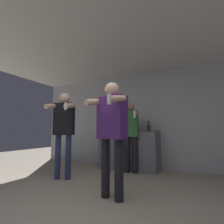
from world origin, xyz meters
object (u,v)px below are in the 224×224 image
(bottle_clear_vodka, at_px, (149,127))
(person_woman_foreground, at_px, (112,127))
(bottle_red_label, at_px, (116,127))
(bottle_short_whiskey, at_px, (135,126))
(person_spectator_back, at_px, (130,133))
(bottle_amber_bourbon, at_px, (130,127))
(person_man_side, at_px, (64,125))

(bottle_clear_vodka, height_order, person_woman_foreground, person_woman_foreground)
(bottle_red_label, xyz_separation_m, bottle_short_whiskey, (0.54, 0.00, 0.04))
(person_woman_foreground, relative_size, person_spectator_back, 1.03)
(bottle_red_label, height_order, person_woman_foreground, person_woman_foreground)
(bottle_short_whiskey, height_order, person_spectator_back, person_spectator_back)
(bottle_clear_vodka, xyz_separation_m, person_spectator_back, (-0.36, -0.31, -0.15))
(bottle_short_whiskey, xyz_separation_m, person_spectator_back, (-0.00, -0.31, -0.19))
(bottle_short_whiskey, bearing_deg, bottle_amber_bourbon, -180.00)
(bottle_amber_bourbon, relative_size, person_spectator_back, 0.16)
(bottle_amber_bourbon, height_order, person_woman_foreground, person_woman_foreground)
(bottle_amber_bourbon, relative_size, person_man_side, 0.15)
(bottle_clear_vodka, bearing_deg, person_woman_foreground, -91.20)
(person_woman_foreground, bearing_deg, person_spectator_back, 101.07)
(person_woman_foreground, xyz_separation_m, person_spectator_back, (-0.32, 1.61, -0.11))
(bottle_red_label, relative_size, bottle_amber_bourbon, 1.04)
(person_man_side, xyz_separation_m, person_spectator_back, (1.03, 1.14, -0.18))
(bottle_red_label, bearing_deg, bottle_amber_bourbon, 0.00)
(person_woman_foreground, relative_size, person_man_side, 0.96)
(person_woman_foreground, bearing_deg, bottle_red_label, 113.89)
(bottle_red_label, xyz_separation_m, person_spectator_back, (0.54, -0.31, -0.15))
(bottle_amber_bourbon, height_order, person_man_side, person_man_side)
(bottle_short_whiskey, xyz_separation_m, person_woman_foreground, (0.31, -1.92, -0.08))
(bottle_red_label, relative_size, bottle_short_whiskey, 0.79)
(bottle_red_label, height_order, bottle_short_whiskey, bottle_short_whiskey)
(bottle_amber_bourbon, bearing_deg, person_woman_foreground, -76.92)
(person_woman_foreground, bearing_deg, person_man_side, 160.67)
(person_man_side, distance_m, person_spectator_back, 1.55)
(bottle_clear_vodka, height_order, person_spectator_back, person_spectator_back)
(bottle_red_label, bearing_deg, person_man_side, -108.77)
(bottle_clear_vodka, xyz_separation_m, bottle_short_whiskey, (-0.35, 0.00, 0.04))
(bottle_clear_vodka, relative_size, person_woman_foreground, 0.15)
(bottle_red_label, distance_m, person_spectator_back, 0.64)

